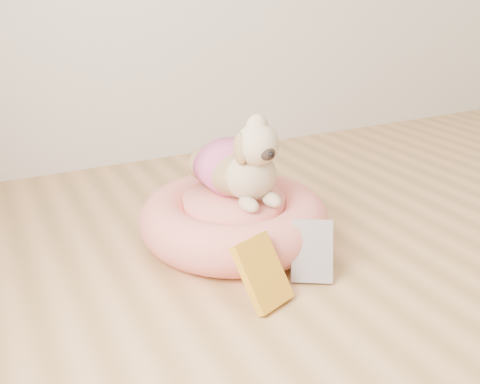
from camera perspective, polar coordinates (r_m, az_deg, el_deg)
name	(u,v)px	position (r m, az deg, el deg)	size (l,w,h in m)	color
pet_bed	(234,219)	(2.03, -0.64, -2.87)	(0.71, 0.71, 0.18)	#F4865F
dog	(238,151)	(1.95, -0.17, 4.38)	(0.32, 0.46, 0.34)	brown
book_yellow	(262,273)	(1.66, 2.40, -8.59)	(0.15, 0.03, 0.22)	yellow
book_white	(312,251)	(1.80, 7.68, -6.26)	(0.14, 0.02, 0.21)	white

